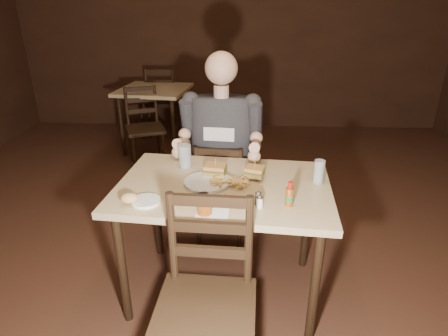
{
  "coord_description": "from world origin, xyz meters",
  "views": [
    {
      "loc": [
        0.13,
        -1.98,
        1.73
      ],
      "look_at": [
        0.04,
        -0.01,
        0.85
      ],
      "focal_mm": 30.0,
      "sensor_mm": 36.0,
      "label": 1
    }
  ],
  "objects_px": {
    "glass_right": "(319,172)",
    "hot_sauce": "(290,194)",
    "bg_table": "(154,95)",
    "bg_chair_near": "(145,129)",
    "syrup_dispenser": "(204,204)",
    "chair_near": "(205,312)",
    "diner": "(221,128)",
    "glass_left": "(185,156)",
    "side_plate": "(146,202)",
    "main_table": "(224,196)",
    "bg_chair_far": "(164,101)",
    "dinner_plate": "(207,183)",
    "chair_far": "(222,191)"
  },
  "relations": [
    {
      "from": "main_table",
      "to": "hot_sauce",
      "type": "bearing_deg",
      "value": -33.28
    },
    {
      "from": "bg_chair_near",
      "to": "syrup_dispenser",
      "type": "bearing_deg",
      "value": -90.72
    },
    {
      "from": "glass_right",
      "to": "hot_sauce",
      "type": "relative_size",
      "value": 1.02
    },
    {
      "from": "main_table",
      "to": "bg_chair_far",
      "type": "distance_m",
      "value": 3.27
    },
    {
      "from": "chair_near",
      "to": "bg_chair_far",
      "type": "height_order",
      "value": "chair_near"
    },
    {
      "from": "main_table",
      "to": "syrup_dispenser",
      "type": "bearing_deg",
      "value": -103.37
    },
    {
      "from": "syrup_dispenser",
      "to": "side_plate",
      "type": "distance_m",
      "value": 0.34
    },
    {
      "from": "bg_chair_far",
      "to": "glass_left",
      "type": "distance_m",
      "value": 2.99
    },
    {
      "from": "syrup_dispenser",
      "to": "bg_table",
      "type": "bearing_deg",
      "value": 112.24
    },
    {
      "from": "syrup_dispenser",
      "to": "glass_right",
      "type": "bearing_deg",
      "value": 36.35
    },
    {
      "from": "glass_left",
      "to": "syrup_dispenser",
      "type": "xyz_separation_m",
      "value": [
        0.18,
        -0.56,
        -0.02
      ]
    },
    {
      "from": "hot_sauce",
      "to": "syrup_dispenser",
      "type": "relative_size",
      "value": 1.3
    },
    {
      "from": "bg_table",
      "to": "bg_chair_far",
      "type": "distance_m",
      "value": 0.59
    },
    {
      "from": "bg_chair_near",
      "to": "hot_sauce",
      "type": "bearing_deg",
      "value": -81.11
    },
    {
      "from": "bg_chair_near",
      "to": "bg_chair_far",
      "type": "bearing_deg",
      "value": 68.42
    },
    {
      "from": "chair_far",
      "to": "glass_left",
      "type": "relative_size",
      "value": 5.6
    },
    {
      "from": "chair_near",
      "to": "side_plate",
      "type": "bearing_deg",
      "value": 130.63
    },
    {
      "from": "glass_left",
      "to": "main_table",
      "type": "bearing_deg",
      "value": -42.69
    },
    {
      "from": "glass_right",
      "to": "hot_sauce",
      "type": "height_order",
      "value": "glass_right"
    },
    {
      "from": "bg_chair_far",
      "to": "dinner_plate",
      "type": "relative_size",
      "value": 3.65
    },
    {
      "from": "bg_chair_far",
      "to": "syrup_dispenser",
      "type": "distance_m",
      "value": 3.57
    },
    {
      "from": "bg_table",
      "to": "diner",
      "type": "xyz_separation_m",
      "value": [
        0.92,
        -2.01,
        0.25
      ]
    },
    {
      "from": "chair_near",
      "to": "chair_far",
      "type": "bearing_deg",
      "value": 92.47
    },
    {
      "from": "dinner_plate",
      "to": "hot_sauce",
      "type": "height_order",
      "value": "hot_sauce"
    },
    {
      "from": "bg_table",
      "to": "bg_chair_near",
      "type": "relative_size",
      "value": 1.03
    },
    {
      "from": "bg_chair_near",
      "to": "dinner_plate",
      "type": "height_order",
      "value": "bg_chair_near"
    },
    {
      "from": "chair_near",
      "to": "glass_left",
      "type": "bearing_deg",
      "value": 105.45
    },
    {
      "from": "glass_left",
      "to": "side_plate",
      "type": "bearing_deg",
      "value": -106.78
    },
    {
      "from": "chair_far",
      "to": "glass_left",
      "type": "distance_m",
      "value": 0.61
    },
    {
      "from": "chair_far",
      "to": "bg_chair_near",
      "type": "xyz_separation_m",
      "value": [
        -0.93,
        1.41,
        0.02
      ]
    },
    {
      "from": "hot_sauce",
      "to": "bg_table",
      "type": "bearing_deg",
      "value": 115.28
    },
    {
      "from": "main_table",
      "to": "diner",
      "type": "bearing_deg",
      "value": 94.89
    },
    {
      "from": "diner",
      "to": "side_plate",
      "type": "relative_size",
      "value": 6.79
    },
    {
      "from": "chair_far",
      "to": "main_table",
      "type": "bearing_deg",
      "value": 99.35
    },
    {
      "from": "bg_chair_near",
      "to": "side_plate",
      "type": "distance_m",
      "value": 2.34
    },
    {
      "from": "glass_right",
      "to": "side_plate",
      "type": "distance_m",
      "value": 0.99
    },
    {
      "from": "chair_far",
      "to": "bg_chair_far",
      "type": "distance_m",
      "value": 2.68
    },
    {
      "from": "chair_far",
      "to": "diner",
      "type": "xyz_separation_m",
      "value": [
        -0.0,
        -0.05,
        0.52
      ]
    },
    {
      "from": "glass_left",
      "to": "glass_right",
      "type": "distance_m",
      "value": 0.82
    },
    {
      "from": "glass_right",
      "to": "side_plate",
      "type": "xyz_separation_m",
      "value": [
        -0.94,
        -0.28,
        -0.06
      ]
    },
    {
      "from": "glass_right",
      "to": "syrup_dispenser",
      "type": "relative_size",
      "value": 1.33
    },
    {
      "from": "dinner_plate",
      "to": "glass_left",
      "type": "xyz_separation_m",
      "value": [
        -0.16,
        0.24,
        0.07
      ]
    },
    {
      "from": "chair_near",
      "to": "diner",
      "type": "relative_size",
      "value": 0.95
    },
    {
      "from": "glass_right",
      "to": "bg_table",
      "type": "bearing_deg",
      "value": 121.13
    },
    {
      "from": "diner",
      "to": "chair_far",
      "type": "bearing_deg",
      "value": 90.0
    },
    {
      "from": "side_plate",
      "to": "syrup_dispenser",
      "type": "bearing_deg",
      "value": -16.73
    },
    {
      "from": "bg_chair_far",
      "to": "glass_right",
      "type": "bearing_deg",
      "value": 117.69
    },
    {
      "from": "bg_table",
      "to": "glass_right",
      "type": "xyz_separation_m",
      "value": [
        1.52,
        -2.51,
        0.16
      ]
    },
    {
      "from": "dinner_plate",
      "to": "glass_right",
      "type": "xyz_separation_m",
      "value": [
        0.64,
        0.05,
        0.06
      ]
    },
    {
      "from": "bg_chair_near",
      "to": "syrup_dispenser",
      "type": "distance_m",
      "value": 2.53
    }
  ]
}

